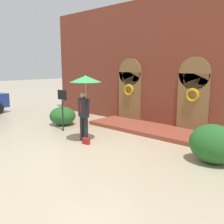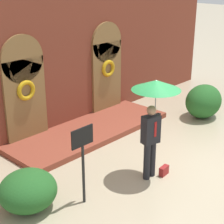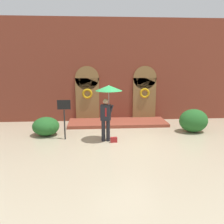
{
  "view_description": "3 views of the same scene",
  "coord_description": "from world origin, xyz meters",
  "px_view_note": "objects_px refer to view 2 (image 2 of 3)",
  "views": [
    {
      "loc": [
        5.83,
        -5.54,
        2.68
      ],
      "look_at": [
        -0.29,
        1.2,
        1.0
      ],
      "focal_mm": 40.0,
      "sensor_mm": 36.0,
      "label": 1
    },
    {
      "loc": [
        -7.0,
        -4.42,
        4.66
      ],
      "look_at": [
        -0.36,
        1.83,
        1.11
      ],
      "focal_mm": 60.0,
      "sensor_mm": 36.0,
      "label": 2
    },
    {
      "loc": [
        -1.28,
        -9.85,
        3.35
      ],
      "look_at": [
        -0.42,
        1.46,
        1.0
      ],
      "focal_mm": 40.0,
      "sensor_mm": 36.0,
      "label": 3
    }
  ],
  "objects_px": {
    "person_with_umbrella": "(155,100)",
    "shrub_left": "(28,191)",
    "sign_post": "(83,153)",
    "handbag": "(164,171)",
    "shrub_right": "(204,101)"
  },
  "relations": [
    {
      "from": "handbag",
      "to": "sign_post",
      "type": "distance_m",
      "value": 2.39
    },
    {
      "from": "handbag",
      "to": "shrub_left",
      "type": "distance_m",
      "value": 3.25
    },
    {
      "from": "sign_post",
      "to": "shrub_left",
      "type": "height_order",
      "value": "sign_post"
    },
    {
      "from": "shrub_right",
      "to": "shrub_left",
      "type": "bearing_deg",
      "value": -179.89
    },
    {
      "from": "sign_post",
      "to": "shrub_left",
      "type": "bearing_deg",
      "value": 144.06
    },
    {
      "from": "handbag",
      "to": "shrub_right",
      "type": "bearing_deg",
      "value": 12.52
    },
    {
      "from": "handbag",
      "to": "shrub_right",
      "type": "relative_size",
      "value": 0.21
    },
    {
      "from": "handbag",
      "to": "shrub_right",
      "type": "xyz_separation_m",
      "value": [
        3.89,
        1.26,
        0.44
      ]
    },
    {
      "from": "person_with_umbrella",
      "to": "shrub_left",
      "type": "relative_size",
      "value": 1.96
    },
    {
      "from": "sign_post",
      "to": "person_with_umbrella",
      "type": "bearing_deg",
      "value": -11.43
    },
    {
      "from": "person_with_umbrella",
      "to": "handbag",
      "type": "relative_size",
      "value": 8.44
    },
    {
      "from": "sign_post",
      "to": "handbag",
      "type": "bearing_deg",
      "value": -15.5
    },
    {
      "from": "person_with_umbrella",
      "to": "sign_post",
      "type": "distance_m",
      "value": 2.02
    },
    {
      "from": "person_with_umbrella",
      "to": "handbag",
      "type": "bearing_deg",
      "value": -41.9
    },
    {
      "from": "person_with_umbrella",
      "to": "shrub_right",
      "type": "bearing_deg",
      "value": 14.38
    }
  ]
}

